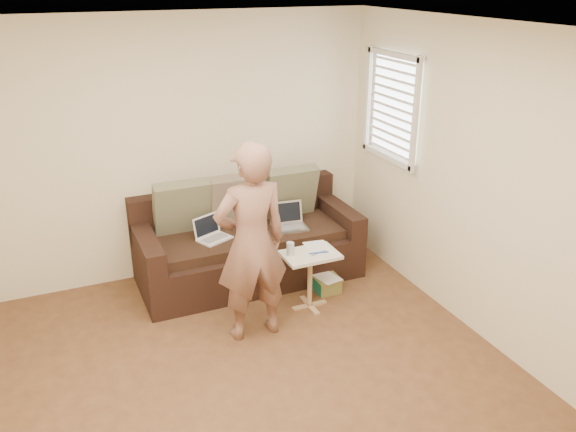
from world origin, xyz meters
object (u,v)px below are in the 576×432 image
(laptop_silver, at_px, (290,229))
(laptop_white, at_px, (215,240))
(person, at_px, (251,243))
(drinking_glass, at_px, (290,249))
(striped_box, at_px, (327,284))
(sofa, at_px, (248,240))
(side_table, at_px, (310,280))

(laptop_silver, height_order, laptop_white, laptop_silver)
(person, bearing_deg, laptop_silver, -131.53)
(laptop_white, bearing_deg, laptop_silver, -27.84)
(drinking_glass, bearing_deg, striped_box, 18.25)
(laptop_silver, distance_m, drinking_glass, 0.67)
(laptop_white, distance_m, drinking_glass, 0.84)
(person, distance_m, drinking_glass, 0.58)
(striped_box, bearing_deg, laptop_white, 152.26)
(sofa, height_order, person, person)
(sofa, distance_m, striped_box, 0.90)
(laptop_silver, xyz_separation_m, striped_box, (0.19, -0.46, -0.44))
(sofa, height_order, striped_box, sofa)
(sofa, xyz_separation_m, laptop_silver, (0.41, -0.12, 0.10))
(sofa, distance_m, side_table, 0.85)
(drinking_glass, relative_size, striped_box, 0.48)
(person, height_order, drinking_glass, person)
(laptop_white, height_order, striped_box, laptop_white)
(sofa, relative_size, laptop_silver, 6.43)
(striped_box, bearing_deg, side_table, -144.92)
(drinking_glass, xyz_separation_m, striped_box, (0.46, 0.15, -0.54))
(side_table, bearing_deg, drinking_glass, 165.89)
(laptop_silver, bearing_deg, person, -123.49)
(laptop_white, xyz_separation_m, drinking_glass, (0.51, -0.66, 0.10))
(side_table, bearing_deg, laptop_silver, 82.27)
(laptop_white, xyz_separation_m, striped_box, (0.97, -0.51, -0.44))
(laptop_white, distance_m, side_table, 1.01)
(sofa, xyz_separation_m, striped_box, (0.60, -0.58, -0.35))
(side_table, xyz_separation_m, drinking_glass, (-0.18, 0.04, 0.34))
(person, xyz_separation_m, side_table, (0.64, 0.20, -0.59))
(sofa, distance_m, drinking_glass, 0.76)
(laptop_white, bearing_deg, person, -110.84)
(sofa, height_order, laptop_white, sofa)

